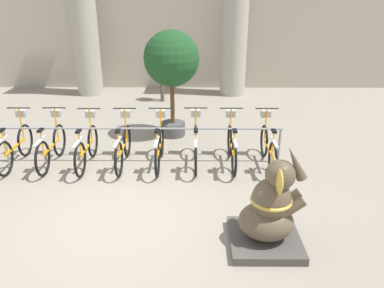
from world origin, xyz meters
name	(u,v)px	position (x,y,z in m)	size (l,w,h in m)	color
ground_plane	(123,213)	(0.00, 0.00, 0.00)	(60.00, 60.00, 0.00)	gray
building_facade	(161,1)	(0.00, 8.60, 3.00)	(20.00, 0.20, 6.00)	#B2A893
column_left	(83,14)	(-2.46, 7.60, 2.62)	(1.07, 1.07, 5.16)	#ADA899
column_right	(235,15)	(2.46, 7.60, 2.62)	(1.07, 1.07, 5.16)	#ADA899
bike_rack	(142,134)	(0.08, 1.95, 0.64)	(5.75, 0.05, 0.77)	gray
bicycle_0	(15,145)	(-2.49, 1.85, 0.42)	(0.48, 1.66, 1.10)	black
bicycle_1	(52,145)	(-1.76, 1.86, 0.42)	(0.48, 1.66, 1.10)	black
bicycle_2	(87,146)	(-1.02, 1.81, 0.42)	(0.48, 1.66, 1.10)	black
bicycle_3	(123,146)	(-0.29, 1.83, 0.42)	(0.48, 1.66, 1.10)	black
bicycle_4	(160,146)	(0.45, 1.84, 0.42)	(0.48, 1.66, 1.10)	black
bicycle_5	(196,145)	(1.18, 1.87, 0.42)	(0.48, 1.66, 1.10)	black
bicycle_6	(232,146)	(1.92, 1.86, 0.42)	(0.48, 1.66, 1.10)	black
bicycle_7	(268,146)	(2.65, 1.85, 0.42)	(0.48, 1.66, 1.10)	black
elephant_statue	(270,212)	(2.19, -0.76, 0.52)	(0.99, 0.99, 1.52)	#4C4742
person_pedestrian	(162,69)	(0.11, 6.71, 1.03)	(0.23, 0.47, 1.71)	brown
potted_tree	(172,62)	(0.62, 3.55, 1.80)	(1.30, 1.30, 2.54)	#4C4C4C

